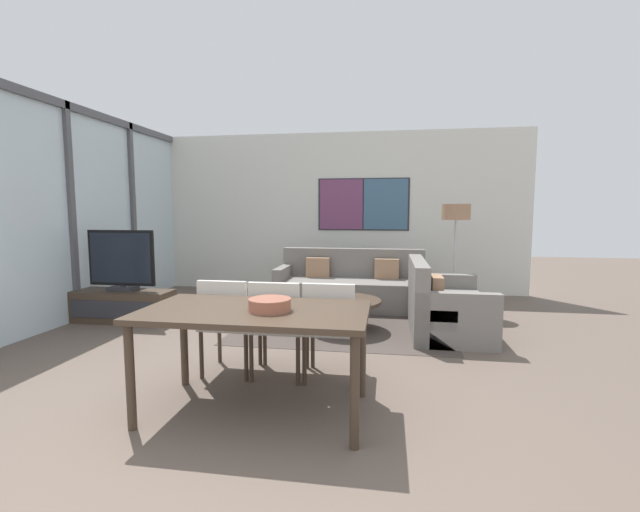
# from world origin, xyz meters

# --- Properties ---
(ground_plane) EXTENTS (24.00, 24.00, 0.00)m
(ground_plane) POSITION_xyz_m (0.00, 0.00, 0.00)
(ground_plane) COLOR brown
(wall_back) EXTENTS (6.90, 0.09, 2.80)m
(wall_back) POSITION_xyz_m (0.03, 5.34, 1.41)
(wall_back) COLOR silver
(wall_back) RESTS_ON ground_plane
(window_wall_left) EXTENTS (0.07, 5.34, 2.80)m
(window_wall_left) POSITION_xyz_m (-2.95, 2.67, 1.53)
(window_wall_left) COLOR silver
(window_wall_left) RESTS_ON ground_plane
(area_rug) EXTENTS (2.59, 1.69, 0.01)m
(area_rug) POSITION_xyz_m (0.55, 2.82, 0.00)
(area_rug) COLOR #473D38
(area_rug) RESTS_ON ground_plane
(tv_console) EXTENTS (1.26, 0.45, 0.41)m
(tv_console) POSITION_xyz_m (-2.31, 2.75, 0.20)
(tv_console) COLOR #423326
(tv_console) RESTS_ON ground_plane
(television) EXTENTS (0.90, 0.20, 0.79)m
(television) POSITION_xyz_m (-2.31, 2.75, 0.79)
(television) COLOR #2D2D33
(television) RESTS_ON tv_console
(sofa_main) EXTENTS (2.18, 0.87, 0.86)m
(sofa_main) POSITION_xyz_m (0.55, 4.10, 0.28)
(sofa_main) COLOR slate
(sofa_main) RESTS_ON ground_plane
(sofa_side) EXTENTS (0.87, 1.45, 0.86)m
(sofa_side) POSITION_xyz_m (1.72, 2.90, 0.28)
(sofa_side) COLOR slate
(sofa_side) RESTS_ON ground_plane
(coffee_table) EXTENTS (0.94, 0.94, 0.37)m
(coffee_table) POSITION_xyz_m (0.55, 2.82, 0.28)
(coffee_table) COLOR #423326
(coffee_table) RESTS_ON ground_plane
(dining_table) EXTENTS (1.59, 0.87, 0.75)m
(dining_table) POSITION_xyz_m (0.16, 0.59, 0.67)
(dining_table) COLOR #423326
(dining_table) RESTS_ON ground_plane
(dining_chair_left) EXTENTS (0.46, 0.46, 0.85)m
(dining_chair_left) POSITION_xyz_m (-0.29, 1.23, 0.50)
(dining_chair_left) COLOR beige
(dining_chair_left) RESTS_ON ground_plane
(dining_chair_centre) EXTENTS (0.46, 0.46, 0.85)m
(dining_chair_centre) POSITION_xyz_m (0.16, 1.22, 0.50)
(dining_chair_centre) COLOR beige
(dining_chair_centre) RESTS_ON ground_plane
(dining_chair_right) EXTENTS (0.46, 0.46, 0.85)m
(dining_chair_right) POSITION_xyz_m (0.61, 1.23, 0.50)
(dining_chair_right) COLOR beige
(dining_chair_right) RESTS_ON ground_plane
(fruit_bowl) EXTENTS (0.29, 0.29, 0.09)m
(fruit_bowl) POSITION_xyz_m (0.28, 0.55, 0.80)
(fruit_bowl) COLOR #995642
(fruit_bowl) RESTS_ON dining_table
(floor_lamp) EXTENTS (0.40, 0.40, 1.53)m
(floor_lamp) POSITION_xyz_m (2.02, 4.03, 1.33)
(floor_lamp) COLOR #2D2D33
(floor_lamp) RESTS_ON ground_plane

